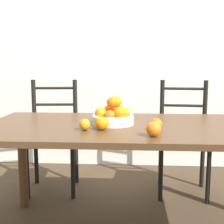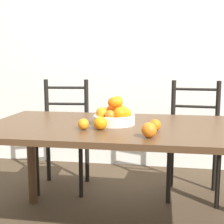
{
  "view_description": "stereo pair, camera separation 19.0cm",
  "coord_description": "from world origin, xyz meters",
  "px_view_note": "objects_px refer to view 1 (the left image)",
  "views": [
    {
      "loc": [
        0.01,
        -1.94,
        1.14
      ],
      "look_at": [
        -0.1,
        -0.06,
        0.84
      ],
      "focal_mm": 50.0,
      "sensor_mm": 36.0,
      "label": 1
    },
    {
      "loc": [
        0.2,
        -1.91,
        1.14
      ],
      "look_at": [
        -0.1,
        -0.06,
        0.84
      ],
      "focal_mm": 50.0,
      "sensor_mm": 36.0,
      "label": 2
    }
  ],
  "objects_px": {
    "fruit_bowl": "(113,115)",
    "orange_loose_2": "(156,124)",
    "orange_loose_0": "(154,129)",
    "orange_loose_1": "(102,123)",
    "orange_loose_3": "(85,125)",
    "chair_left": "(53,139)",
    "chair_right": "(183,141)"
  },
  "relations": [
    {
      "from": "orange_loose_0",
      "to": "chair_right",
      "type": "height_order",
      "value": "chair_right"
    },
    {
      "from": "orange_loose_3",
      "to": "fruit_bowl",
      "type": "bearing_deg",
      "value": 51.31
    },
    {
      "from": "fruit_bowl",
      "to": "chair_right",
      "type": "xyz_separation_m",
      "value": [
        0.58,
        0.74,
        -0.35
      ]
    },
    {
      "from": "chair_right",
      "to": "orange_loose_0",
      "type": "bearing_deg",
      "value": -102.57
    },
    {
      "from": "orange_loose_2",
      "to": "orange_loose_0",
      "type": "bearing_deg",
      "value": -99.36
    },
    {
      "from": "chair_left",
      "to": "chair_right",
      "type": "xyz_separation_m",
      "value": [
        1.15,
        0.0,
        0.0
      ]
    },
    {
      "from": "fruit_bowl",
      "to": "orange_loose_1",
      "type": "height_order",
      "value": "fruit_bowl"
    },
    {
      "from": "fruit_bowl",
      "to": "orange_loose_2",
      "type": "distance_m",
      "value": 0.31
    },
    {
      "from": "orange_loose_0",
      "to": "orange_loose_1",
      "type": "distance_m",
      "value": 0.33
    },
    {
      "from": "fruit_bowl",
      "to": "orange_loose_0",
      "type": "relative_size",
      "value": 3.29
    },
    {
      "from": "orange_loose_0",
      "to": "orange_loose_3",
      "type": "bearing_deg",
      "value": 160.42
    },
    {
      "from": "orange_loose_0",
      "to": "orange_loose_2",
      "type": "height_order",
      "value": "orange_loose_0"
    },
    {
      "from": "fruit_bowl",
      "to": "orange_loose_1",
      "type": "xyz_separation_m",
      "value": [
        -0.05,
        -0.18,
        -0.02
      ]
    },
    {
      "from": "fruit_bowl",
      "to": "chair_left",
      "type": "xyz_separation_m",
      "value": [
        -0.58,
        0.74,
        -0.35
      ]
    },
    {
      "from": "orange_loose_0",
      "to": "chair_left",
      "type": "height_order",
      "value": "chair_left"
    },
    {
      "from": "fruit_bowl",
      "to": "orange_loose_0",
      "type": "xyz_separation_m",
      "value": [
        0.24,
        -0.33,
        -0.02
      ]
    },
    {
      "from": "fruit_bowl",
      "to": "orange_loose_3",
      "type": "bearing_deg",
      "value": -128.69
    },
    {
      "from": "orange_loose_1",
      "to": "chair_right",
      "type": "bearing_deg",
      "value": 55.42
    },
    {
      "from": "orange_loose_0",
      "to": "chair_right",
      "type": "bearing_deg",
      "value": 72.25
    },
    {
      "from": "orange_loose_1",
      "to": "orange_loose_0",
      "type": "bearing_deg",
      "value": -27.68
    },
    {
      "from": "fruit_bowl",
      "to": "chair_left",
      "type": "bearing_deg",
      "value": 128.12
    },
    {
      "from": "fruit_bowl",
      "to": "orange_loose_3",
      "type": "xyz_separation_m",
      "value": [
        -0.15,
        -0.19,
        -0.03
      ]
    },
    {
      "from": "fruit_bowl",
      "to": "orange_loose_2",
      "type": "xyz_separation_m",
      "value": [
        0.26,
        -0.16,
        -0.02
      ]
    },
    {
      "from": "orange_loose_3",
      "to": "orange_loose_2",
      "type": "bearing_deg",
      "value": 4.02
    },
    {
      "from": "chair_left",
      "to": "chair_right",
      "type": "height_order",
      "value": "same"
    },
    {
      "from": "orange_loose_3",
      "to": "chair_left",
      "type": "bearing_deg",
      "value": 114.65
    },
    {
      "from": "orange_loose_0",
      "to": "chair_left",
      "type": "xyz_separation_m",
      "value": [
        -0.81,
        1.06,
        -0.33
      ]
    },
    {
      "from": "chair_right",
      "to": "fruit_bowl",
      "type": "bearing_deg",
      "value": -122.9
    },
    {
      "from": "fruit_bowl",
      "to": "orange_loose_0",
      "type": "distance_m",
      "value": 0.4
    },
    {
      "from": "orange_loose_2",
      "to": "orange_loose_3",
      "type": "height_order",
      "value": "orange_loose_2"
    },
    {
      "from": "orange_loose_2",
      "to": "chair_right",
      "type": "xyz_separation_m",
      "value": [
        0.31,
        0.9,
        -0.32
      ]
    },
    {
      "from": "orange_loose_0",
      "to": "orange_loose_1",
      "type": "relative_size",
      "value": 1.02
    }
  ]
}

